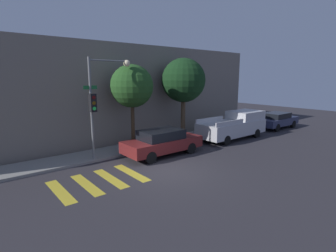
{
  "coord_description": "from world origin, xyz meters",
  "views": [
    {
      "loc": [
        -7.22,
        -9.03,
        4.31
      ],
      "look_at": [
        1.83,
        2.1,
        1.6
      ],
      "focal_mm": 28.0,
      "sensor_mm": 36.0,
      "label": 1
    }
  ],
  "objects_px": {
    "tree_midblock": "(183,81)",
    "tree_near_corner": "(132,86)",
    "traffic_light_pole": "(101,94)",
    "sedan_middle": "(277,120)",
    "sedan_near_corner": "(162,142)",
    "pickup_truck": "(234,125)"
  },
  "relations": [
    {
      "from": "traffic_light_pole",
      "to": "tree_midblock",
      "type": "distance_m",
      "value": 6.36
    },
    {
      "from": "sedan_near_corner",
      "to": "pickup_truck",
      "type": "relative_size",
      "value": 0.83
    },
    {
      "from": "sedan_near_corner",
      "to": "tree_midblock",
      "type": "distance_m",
      "value": 5.13
    },
    {
      "from": "pickup_truck",
      "to": "tree_midblock",
      "type": "relative_size",
      "value": 0.98
    },
    {
      "from": "traffic_light_pole",
      "to": "tree_midblock",
      "type": "height_order",
      "value": "tree_midblock"
    },
    {
      "from": "sedan_middle",
      "to": "tree_near_corner",
      "type": "distance_m",
      "value": 13.41
    },
    {
      "from": "traffic_light_pole",
      "to": "tree_midblock",
      "type": "xyz_separation_m",
      "value": [
        6.29,
        0.74,
        0.58
      ]
    },
    {
      "from": "sedan_near_corner",
      "to": "tree_midblock",
      "type": "xyz_separation_m",
      "value": [
        3.38,
        2.01,
        3.29
      ]
    },
    {
      "from": "sedan_middle",
      "to": "tree_midblock",
      "type": "height_order",
      "value": "tree_midblock"
    },
    {
      "from": "sedan_middle",
      "to": "tree_midblock",
      "type": "bearing_deg",
      "value": 167.25
    },
    {
      "from": "sedan_near_corner",
      "to": "sedan_middle",
      "type": "height_order",
      "value": "sedan_near_corner"
    },
    {
      "from": "pickup_truck",
      "to": "tree_near_corner",
      "type": "distance_m",
      "value": 7.91
    },
    {
      "from": "traffic_light_pole",
      "to": "sedan_near_corner",
      "type": "bearing_deg",
      "value": -23.57
    },
    {
      "from": "sedan_near_corner",
      "to": "pickup_truck",
      "type": "distance_m",
      "value": 6.47
    },
    {
      "from": "tree_midblock",
      "to": "traffic_light_pole",
      "type": "bearing_deg",
      "value": -173.29
    },
    {
      "from": "tree_midblock",
      "to": "tree_near_corner",
      "type": "bearing_deg",
      "value": 180.0
    },
    {
      "from": "traffic_light_pole",
      "to": "tree_near_corner",
      "type": "height_order",
      "value": "traffic_light_pole"
    },
    {
      "from": "sedan_middle",
      "to": "sedan_near_corner",
      "type": "bearing_deg",
      "value": 180.0
    },
    {
      "from": "tree_near_corner",
      "to": "traffic_light_pole",
      "type": "bearing_deg",
      "value": -161.96
    },
    {
      "from": "traffic_light_pole",
      "to": "sedan_middle",
      "type": "distance_m",
      "value": 15.48
    },
    {
      "from": "sedan_near_corner",
      "to": "sedan_middle",
      "type": "xyz_separation_m",
      "value": [
        12.26,
        0.0,
        -0.05
      ]
    },
    {
      "from": "sedan_middle",
      "to": "tree_near_corner",
      "type": "height_order",
      "value": "tree_near_corner"
    }
  ]
}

